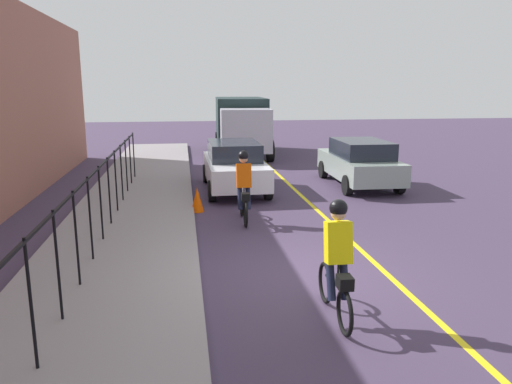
{
  "coord_description": "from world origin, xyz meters",
  "views": [
    {
      "loc": [
        -8.2,
        2.03,
        3.39
      ],
      "look_at": [
        2.61,
        0.41,
        1.0
      ],
      "focal_mm": 34.26,
      "sensor_mm": 36.0,
      "label": 1
    }
  ],
  "objects_px": {
    "cyclist_follow": "(337,261)",
    "parked_sedan_rear": "(234,165)",
    "cyclist_lead": "(244,187)",
    "traffic_cone_near": "(197,199)",
    "box_truck_background": "(241,123)",
    "patrol_sedan": "(359,162)"
  },
  "relations": [
    {
      "from": "cyclist_follow",
      "to": "parked_sedan_rear",
      "type": "distance_m",
      "value": 9.39
    },
    {
      "from": "cyclist_lead",
      "to": "traffic_cone_near",
      "type": "relative_size",
      "value": 2.67
    },
    {
      "from": "parked_sedan_rear",
      "to": "traffic_cone_near",
      "type": "distance_m",
      "value": 3.04
    },
    {
      "from": "box_truck_background",
      "to": "parked_sedan_rear",
      "type": "bearing_deg",
      "value": -5.74
    },
    {
      "from": "cyclist_lead",
      "to": "parked_sedan_rear",
      "type": "relative_size",
      "value": 0.41
    },
    {
      "from": "patrol_sedan",
      "to": "cyclist_lead",
      "type": "bearing_deg",
      "value": 133.25
    },
    {
      "from": "cyclist_lead",
      "to": "cyclist_follow",
      "type": "relative_size",
      "value": 1.0
    },
    {
      "from": "patrol_sedan",
      "to": "box_truck_background",
      "type": "xyz_separation_m",
      "value": [
        8.41,
        3.06,
        0.73
      ]
    },
    {
      "from": "cyclist_lead",
      "to": "box_truck_background",
      "type": "xyz_separation_m",
      "value": [
        12.44,
        -1.44,
        0.64
      ]
    },
    {
      "from": "parked_sedan_rear",
      "to": "box_truck_background",
      "type": "xyz_separation_m",
      "value": [
        8.5,
        -1.26,
        0.73
      ]
    },
    {
      "from": "parked_sedan_rear",
      "to": "traffic_cone_near",
      "type": "height_order",
      "value": "parked_sedan_rear"
    },
    {
      "from": "parked_sedan_rear",
      "to": "traffic_cone_near",
      "type": "bearing_deg",
      "value": -26.22
    },
    {
      "from": "cyclist_follow",
      "to": "patrol_sedan",
      "type": "relative_size",
      "value": 0.41
    },
    {
      "from": "cyclist_follow",
      "to": "box_truck_background",
      "type": "bearing_deg",
      "value": -0.9
    },
    {
      "from": "patrol_sedan",
      "to": "parked_sedan_rear",
      "type": "relative_size",
      "value": 1.01
    },
    {
      "from": "cyclist_follow",
      "to": "traffic_cone_near",
      "type": "distance_m",
      "value": 6.94
    },
    {
      "from": "cyclist_lead",
      "to": "parked_sedan_rear",
      "type": "height_order",
      "value": "cyclist_lead"
    },
    {
      "from": "patrol_sedan",
      "to": "parked_sedan_rear",
      "type": "bearing_deg",
      "value": 92.59
    },
    {
      "from": "traffic_cone_near",
      "to": "cyclist_lead",
      "type": "bearing_deg",
      "value": -137.79
    },
    {
      "from": "parked_sedan_rear",
      "to": "traffic_cone_near",
      "type": "xyz_separation_m",
      "value": [
        -2.7,
        1.31,
        -0.48
      ]
    },
    {
      "from": "traffic_cone_near",
      "to": "box_truck_background",
      "type": "bearing_deg",
      "value": -12.93
    },
    {
      "from": "cyclist_follow",
      "to": "traffic_cone_near",
      "type": "xyz_separation_m",
      "value": [
        6.67,
        1.81,
        -0.57
      ]
    }
  ]
}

